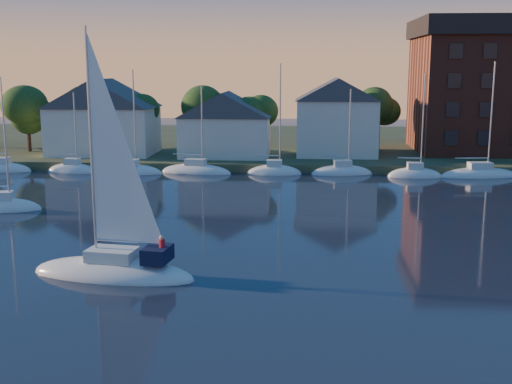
# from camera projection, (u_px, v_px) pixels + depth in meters

# --- Properties ---
(ground) EXTENTS (260.00, 260.00, 0.00)m
(ground) POSITION_uv_depth(u_px,v_px,m) (205.00, 377.00, 25.53)
(ground) COLOR black
(ground) RESTS_ON ground
(shoreline_land) EXTENTS (160.00, 50.00, 2.00)m
(shoreline_land) POSITION_uv_depth(u_px,v_px,m) (278.00, 147.00, 98.94)
(shoreline_land) COLOR #323E24
(shoreline_land) RESTS_ON ground
(wooden_dock) EXTENTS (120.00, 3.00, 1.00)m
(wooden_dock) POSITION_uv_depth(u_px,v_px,m) (271.00, 170.00, 76.43)
(wooden_dock) COLOR brown
(wooden_dock) RESTS_ON ground
(clubhouse_west) EXTENTS (13.65, 9.45, 9.64)m
(clubhouse_west) POSITION_uv_depth(u_px,v_px,m) (103.00, 116.00, 82.74)
(clubhouse_west) COLOR white
(clubhouse_west) RESTS_ON shoreline_land
(clubhouse_centre) EXTENTS (11.55, 8.40, 8.08)m
(clubhouse_centre) POSITION_uv_depth(u_px,v_px,m) (226.00, 123.00, 80.76)
(clubhouse_centre) COLOR white
(clubhouse_centre) RESTS_ON shoreline_land
(clubhouse_east) EXTENTS (10.50, 8.40, 9.80)m
(clubhouse_east) POSITION_uv_depth(u_px,v_px,m) (337.00, 116.00, 81.55)
(clubhouse_east) COLOR white
(clubhouse_east) RESTS_ON shoreline_land
(tree_line) EXTENTS (93.40, 5.40, 8.90)m
(tree_line) POSITION_uv_depth(u_px,v_px,m) (290.00, 105.00, 85.67)
(tree_line) COLOR #342018
(tree_line) RESTS_ON shoreline_land
(moored_fleet) EXTENTS (87.50, 2.40, 12.05)m
(moored_fleet) POSITION_uv_depth(u_px,v_px,m) (270.00, 174.00, 73.47)
(moored_fleet) COLOR silver
(moored_fleet) RESTS_ON ground
(hero_sailboat) EXTENTS (10.44, 4.67, 15.49)m
(hero_sailboat) POSITION_uv_depth(u_px,v_px,m) (115.00, 266.00, 37.76)
(hero_sailboat) COLOR silver
(hero_sailboat) RESTS_ON ground
(drifting_sailboat_left) EXTENTS (6.90, 3.49, 10.53)m
(drifting_sailboat_left) POSITION_uv_depth(u_px,v_px,m) (2.00, 209.00, 55.06)
(drifting_sailboat_left) COLOR silver
(drifting_sailboat_left) RESTS_ON ground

